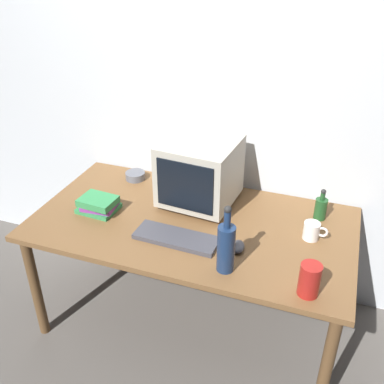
# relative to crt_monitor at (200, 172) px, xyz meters

# --- Properties ---
(ground_plane) EXTENTS (6.00, 6.00, 0.00)m
(ground_plane) POSITION_rel_crt_monitor_xyz_m (0.03, -0.20, -0.89)
(ground_plane) COLOR #56514C
(back_wall) EXTENTS (4.00, 0.08, 2.50)m
(back_wall) POSITION_rel_crt_monitor_xyz_m (0.03, 0.31, 0.36)
(back_wall) COLOR silver
(back_wall) RESTS_ON ground
(desk) EXTENTS (1.67, 0.89, 0.70)m
(desk) POSITION_rel_crt_monitor_xyz_m (0.03, -0.20, -0.26)
(desk) COLOR brown
(desk) RESTS_ON ground
(crt_monitor) EXTENTS (0.41, 0.42, 0.37)m
(crt_monitor) POSITION_rel_crt_monitor_xyz_m (0.00, 0.00, 0.00)
(crt_monitor) COLOR #B2AD9E
(crt_monitor) RESTS_ON desk
(keyboard) EXTENTS (0.43, 0.16, 0.02)m
(keyboard) POSITION_rel_crt_monitor_xyz_m (0.01, -0.37, -0.18)
(keyboard) COLOR #3F3F47
(keyboard) RESTS_ON desk
(computer_mouse) EXTENTS (0.07, 0.11, 0.04)m
(computer_mouse) POSITION_rel_crt_monitor_xyz_m (0.31, -0.35, -0.17)
(computer_mouse) COLOR #3F3F47
(computer_mouse) RESTS_ON desk
(bottle_tall) EXTENTS (0.08, 0.08, 0.33)m
(bottle_tall) POSITION_rel_crt_monitor_xyz_m (0.30, -0.50, -0.07)
(bottle_tall) COLOR navy
(bottle_tall) RESTS_ON desk
(bottle_short) EXTENTS (0.06, 0.06, 0.18)m
(bottle_short) POSITION_rel_crt_monitor_xyz_m (0.65, 0.06, -0.13)
(bottle_short) COLOR #1E4C23
(bottle_short) RESTS_ON desk
(book_stack) EXTENTS (0.22, 0.18, 0.09)m
(book_stack) POSITION_rel_crt_monitor_xyz_m (-0.48, -0.27, -0.15)
(book_stack) COLOR #33894C
(book_stack) RESTS_ON desk
(mug) EXTENTS (0.12, 0.08, 0.09)m
(mug) POSITION_rel_crt_monitor_xyz_m (0.63, -0.14, -0.15)
(mug) COLOR white
(mug) RESTS_ON desk
(cd_spindle) EXTENTS (0.12, 0.12, 0.04)m
(cd_spindle) POSITION_rel_crt_monitor_xyz_m (-0.46, 0.13, -0.17)
(cd_spindle) COLOR #595B66
(cd_spindle) RESTS_ON desk
(metal_canister) EXTENTS (0.09, 0.09, 0.15)m
(metal_canister) POSITION_rel_crt_monitor_xyz_m (0.66, -0.54, -0.12)
(metal_canister) COLOR #A51E19
(metal_canister) RESTS_ON desk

